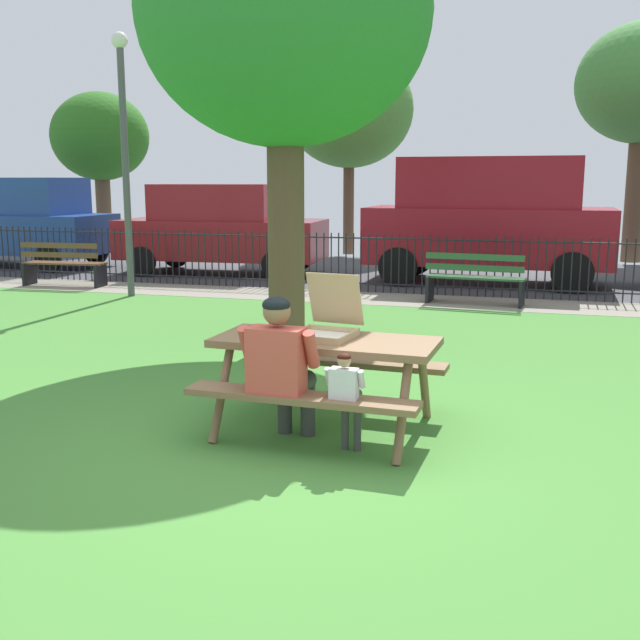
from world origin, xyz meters
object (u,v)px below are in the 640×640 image
at_px(tree_near_table, 284,15).
at_px(park_bench_center, 475,279).
at_px(parked_car_center, 489,217).
at_px(adult_at_table, 281,364).
at_px(pizza_slice_on_table, 260,333).
at_px(park_bench_left, 63,265).
at_px(picnic_table_foreground, 325,359).
at_px(far_tree_midleft, 349,110).
at_px(parked_car_far_left, 14,220).
at_px(parked_car_left, 221,228).
at_px(child_at_table, 346,392).
at_px(far_tree_left, 100,138).
at_px(lamp_post_walkway, 124,140).
at_px(pizza_box_open, 328,321).

bearing_deg(tree_near_table, park_bench_center, 61.67).
bearing_deg(parked_car_center, adult_at_table, -95.12).
xyz_separation_m(pizza_slice_on_table, park_bench_left, (-6.59, 6.76, -0.36)).
height_order(pizza_slice_on_table, adult_at_table, adult_at_table).
height_order(picnic_table_foreground, far_tree_midleft, far_tree_midleft).
height_order(parked_car_far_left, far_tree_midleft, far_tree_midleft).
bearing_deg(parked_car_left, picnic_table_foreground, -62.04).
distance_m(child_at_table, far_tree_left, 19.10).
relative_size(pizza_slice_on_table, parked_car_left, 0.06).
xyz_separation_m(pizza_slice_on_table, tree_near_table, (-0.78, 3.01, 3.15)).
distance_m(tree_near_table, parked_car_center, 7.23).
bearing_deg(park_bench_left, tree_near_table, -32.81).
height_order(far_tree_left, far_tree_midleft, far_tree_midleft).
height_order(picnic_table_foreground, tree_near_table, tree_near_table).
bearing_deg(picnic_table_foreground, far_tree_midleft, 103.21).
distance_m(adult_at_table, lamp_post_walkway, 8.52).
bearing_deg(parked_car_center, far_tree_left, 156.60).
xyz_separation_m(adult_at_table, lamp_post_walkway, (-5.07, 6.53, 2.04)).
height_order(pizza_box_open, child_at_table, pizza_box_open).
height_order(adult_at_table, parked_car_far_left, parked_car_far_left).
bearing_deg(parked_car_far_left, pizza_slice_on_table, -44.14).
distance_m(picnic_table_foreground, tree_near_table, 4.71).
relative_size(parked_car_far_left, parked_car_left, 1.03).
height_order(picnic_table_foreground, parked_car_left, parked_car_left).
bearing_deg(parked_car_far_left, parked_car_center, 0.00).
xyz_separation_m(pizza_box_open, tree_near_table, (-1.35, 2.94, 3.04)).
distance_m(child_at_table, parked_car_far_left, 14.61).
bearing_deg(parked_car_left, child_at_table, -61.94).
bearing_deg(tree_near_table, picnic_table_foreground, -66.01).
relative_size(picnic_table_foreground, far_tree_midleft, 0.34).
distance_m(picnic_table_foreground, parked_car_left, 10.73).
xyz_separation_m(picnic_table_foreground, park_bench_center, (0.66, 6.79, -0.18)).
relative_size(lamp_post_walkway, parked_car_left, 0.99).
relative_size(adult_at_table, parked_car_left, 0.26).
relative_size(park_bench_center, tree_near_table, 0.30).
bearing_deg(parked_car_center, parked_car_far_left, -180.00).
bearing_deg(far_tree_left, parked_car_far_left, -81.56).
relative_size(tree_near_table, far_tree_midleft, 1.01).
xyz_separation_m(parked_car_left, far_tree_left, (-6.03, 5.08, 2.25)).
bearing_deg(park_bench_center, child_at_table, -92.73).
height_order(picnic_table_foreground, park_bench_center, park_bench_center).
distance_m(child_at_table, tree_near_table, 5.24).
xyz_separation_m(pizza_box_open, pizza_slice_on_table, (-0.57, -0.08, -0.12)).
height_order(lamp_post_walkway, parked_car_left, lamp_post_walkway).
bearing_deg(far_tree_midleft, parked_car_left, -107.58).
bearing_deg(park_bench_left, parked_car_left, 51.33).
relative_size(child_at_table, lamp_post_walkway, 0.18).
distance_m(park_bench_center, lamp_post_walkway, 6.41).
xyz_separation_m(pizza_slice_on_table, lamp_post_walkway, (-4.70, 6.01, 1.92)).
bearing_deg(picnic_table_foreground, far_tree_left, 127.23).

